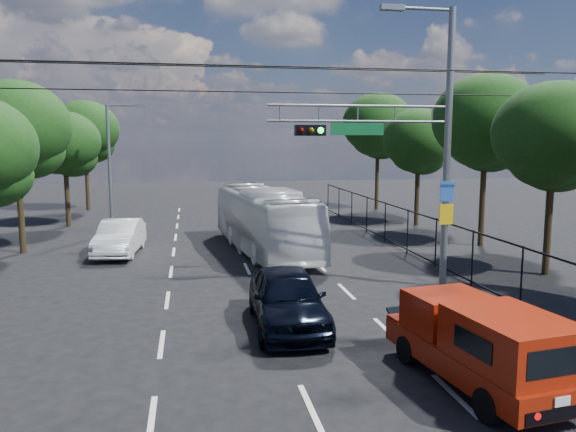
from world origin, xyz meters
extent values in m
plane|color=black|center=(0.00, 0.00, 0.00)|extent=(120.00, 120.00, 0.00)
cube|color=beige|center=(-3.00, 0.00, 0.01)|extent=(0.12, 2.00, 0.01)
cube|color=beige|center=(-3.00, 4.00, 0.01)|extent=(0.12, 2.00, 0.01)
cube|color=beige|center=(-3.00, 8.00, 0.01)|extent=(0.12, 2.00, 0.01)
cube|color=beige|center=(-3.00, 12.00, 0.01)|extent=(0.12, 2.00, 0.01)
cube|color=beige|center=(-3.00, 16.00, 0.01)|extent=(0.12, 2.00, 0.01)
cube|color=beige|center=(-3.00, 20.00, 0.01)|extent=(0.12, 2.00, 0.01)
cube|color=beige|center=(-3.00, 24.00, 0.01)|extent=(0.12, 2.00, 0.01)
cube|color=beige|center=(-3.00, 28.00, 0.01)|extent=(0.12, 2.00, 0.01)
cube|color=beige|center=(-3.00, 32.00, 0.01)|extent=(0.12, 2.00, 0.01)
cube|color=beige|center=(0.00, 0.00, 0.01)|extent=(0.12, 2.00, 0.01)
cube|color=beige|center=(0.00, 4.00, 0.01)|extent=(0.12, 2.00, 0.01)
cube|color=beige|center=(0.00, 8.00, 0.01)|extent=(0.12, 2.00, 0.01)
cube|color=beige|center=(0.00, 12.00, 0.01)|extent=(0.12, 2.00, 0.01)
cube|color=beige|center=(0.00, 16.00, 0.01)|extent=(0.12, 2.00, 0.01)
cube|color=beige|center=(0.00, 20.00, 0.01)|extent=(0.12, 2.00, 0.01)
cube|color=beige|center=(0.00, 24.00, 0.01)|extent=(0.12, 2.00, 0.01)
cube|color=beige|center=(0.00, 28.00, 0.01)|extent=(0.12, 2.00, 0.01)
cube|color=beige|center=(0.00, 32.00, 0.01)|extent=(0.12, 2.00, 0.01)
cube|color=beige|center=(3.00, 0.00, 0.01)|extent=(0.12, 2.00, 0.01)
cube|color=beige|center=(3.00, 4.00, 0.01)|extent=(0.12, 2.00, 0.01)
cube|color=beige|center=(3.00, 8.00, 0.01)|extent=(0.12, 2.00, 0.01)
cube|color=beige|center=(3.00, 12.00, 0.01)|extent=(0.12, 2.00, 0.01)
cube|color=beige|center=(3.00, 16.00, 0.01)|extent=(0.12, 2.00, 0.01)
cube|color=beige|center=(3.00, 20.00, 0.01)|extent=(0.12, 2.00, 0.01)
cube|color=beige|center=(3.00, 24.00, 0.01)|extent=(0.12, 2.00, 0.01)
cube|color=beige|center=(3.00, 28.00, 0.01)|extent=(0.12, 2.00, 0.01)
cube|color=beige|center=(3.00, 32.00, 0.01)|extent=(0.12, 2.00, 0.01)
cylinder|color=slate|center=(6.50, 8.00, 4.75)|extent=(0.24, 0.24, 9.50)
cylinder|color=slate|center=(5.50, 8.00, 9.40)|extent=(2.00, 0.10, 0.10)
cube|color=slate|center=(4.40, 8.00, 9.40)|extent=(0.80, 0.25, 0.18)
cylinder|color=slate|center=(3.40, 8.00, 6.25)|extent=(6.20, 0.08, 0.08)
cylinder|color=slate|center=(3.40, 8.00, 5.75)|extent=(6.20, 0.08, 0.08)
cube|color=black|center=(1.70, 8.00, 5.45)|extent=(1.00, 0.28, 0.35)
sphere|color=#3F0505|center=(1.38, 7.85, 5.45)|extent=(0.20, 0.20, 0.20)
sphere|color=#4C3805|center=(1.70, 7.85, 5.45)|extent=(0.20, 0.20, 0.20)
sphere|color=#0CE533|center=(2.02, 7.85, 5.45)|extent=(0.20, 0.20, 0.20)
cube|color=#0C592A|center=(3.30, 8.00, 5.50)|extent=(1.80, 0.05, 0.40)
cube|color=blue|center=(6.48, 7.86, 3.40)|extent=(0.50, 0.04, 0.70)
cube|color=yellow|center=(6.48, 7.86, 2.60)|extent=(0.50, 0.04, 0.70)
cylinder|color=slate|center=(5.90, 8.00, 6.00)|extent=(0.05, 0.05, 0.50)
cylinder|color=slate|center=(4.60, 8.00, 6.00)|extent=(0.05, 0.05, 0.50)
cylinder|color=slate|center=(3.30, 8.00, 6.00)|extent=(0.05, 0.05, 0.50)
cylinder|color=slate|center=(2.00, 8.00, 6.00)|extent=(0.05, 0.05, 0.50)
cylinder|color=slate|center=(0.70, 8.00, 6.00)|extent=(0.05, 0.05, 0.50)
cylinder|color=slate|center=(-6.50, 22.00, 3.50)|extent=(0.18, 0.18, 7.00)
cylinder|color=slate|center=(-5.70, 22.00, 7.00)|extent=(1.60, 0.09, 0.09)
cube|color=slate|center=(-4.80, 22.00, 7.00)|extent=(0.60, 0.22, 0.15)
cylinder|color=black|center=(0.00, 6.00, 7.20)|extent=(22.00, 0.04, 0.04)
cylinder|color=black|center=(0.00, 9.50, 7.60)|extent=(22.00, 0.04, 0.04)
cylinder|color=black|center=(0.00, 11.00, 6.90)|extent=(22.00, 0.04, 0.04)
cube|color=black|center=(7.60, 12.00, 1.95)|extent=(0.04, 34.00, 0.06)
cube|color=black|center=(7.60, 12.00, 0.15)|extent=(0.04, 34.00, 0.06)
cylinder|color=black|center=(7.60, 5.00, 1.00)|extent=(0.06, 0.06, 2.00)
cylinder|color=black|center=(7.60, 8.00, 1.00)|extent=(0.06, 0.06, 2.00)
cylinder|color=black|center=(7.60, 11.00, 1.00)|extent=(0.06, 0.06, 2.00)
cylinder|color=black|center=(7.60, 14.00, 1.00)|extent=(0.06, 0.06, 2.00)
cylinder|color=black|center=(7.60, 17.00, 1.00)|extent=(0.06, 0.06, 2.00)
cylinder|color=black|center=(7.60, 20.00, 1.00)|extent=(0.06, 0.06, 2.00)
cylinder|color=black|center=(7.60, 23.00, 1.00)|extent=(0.06, 0.06, 2.00)
cylinder|color=black|center=(7.60, 26.00, 1.00)|extent=(0.06, 0.06, 2.00)
cylinder|color=black|center=(7.60, 29.00, 1.00)|extent=(0.06, 0.06, 2.00)
cylinder|color=black|center=(11.20, 9.00, 2.10)|extent=(0.28, 0.28, 4.20)
ellipsoid|color=black|center=(11.20, 9.00, 5.40)|extent=(4.50, 4.50, 3.83)
ellipsoid|color=black|center=(11.60, 9.30, 4.35)|extent=(3.00, 3.00, 2.40)
ellipsoid|color=black|center=(10.85, 8.80, 4.50)|extent=(2.85, 2.85, 2.28)
cylinder|color=black|center=(11.80, 15.00, 2.38)|extent=(0.28, 0.28, 4.76)
ellipsoid|color=black|center=(11.80, 15.00, 6.12)|extent=(5.10, 5.10, 4.33)
ellipsoid|color=black|center=(12.20, 15.30, 4.93)|extent=(3.40, 3.40, 2.72)
ellipsoid|color=black|center=(11.45, 14.80, 5.10)|extent=(3.23, 3.23, 2.58)
cylinder|color=black|center=(11.40, 22.00, 2.02)|extent=(0.28, 0.28, 4.03)
ellipsoid|color=black|center=(11.40, 22.00, 5.18)|extent=(4.32, 4.32, 3.67)
ellipsoid|color=black|center=(11.80, 22.30, 4.18)|extent=(2.88, 2.88, 2.30)
ellipsoid|color=black|center=(11.05, 21.80, 4.32)|extent=(2.74, 2.74, 2.19)
cylinder|color=black|center=(11.60, 30.00, 2.46)|extent=(0.28, 0.28, 4.93)
ellipsoid|color=black|center=(11.60, 30.00, 6.34)|extent=(5.28, 5.28, 4.49)
ellipsoid|color=black|center=(12.00, 30.30, 5.10)|extent=(3.52, 3.52, 2.82)
ellipsoid|color=black|center=(11.25, 29.80, 5.28)|extent=(3.34, 3.34, 2.68)
cylinder|color=black|center=(-9.80, 17.00, 2.24)|extent=(0.28, 0.28, 4.48)
ellipsoid|color=black|center=(-9.80, 17.00, 5.76)|extent=(4.80, 4.80, 4.08)
ellipsoid|color=black|center=(-9.40, 17.30, 4.64)|extent=(3.20, 3.20, 2.56)
ellipsoid|color=black|center=(-10.15, 16.80, 4.80)|extent=(3.04, 3.04, 2.43)
cylinder|color=black|center=(-9.40, 25.00, 1.96)|extent=(0.28, 0.28, 3.92)
ellipsoid|color=black|center=(-9.40, 25.00, 5.04)|extent=(4.20, 4.20, 3.57)
ellipsoid|color=black|center=(-9.00, 25.30, 4.06)|extent=(2.80, 2.80, 2.24)
ellipsoid|color=black|center=(-9.75, 24.80, 4.20)|extent=(2.66, 2.66, 2.13)
cylinder|color=black|center=(-9.60, 33.00, 2.30)|extent=(0.28, 0.28, 4.59)
ellipsoid|color=black|center=(-9.60, 33.00, 5.90)|extent=(4.92, 4.92, 4.18)
ellipsoid|color=black|center=(-9.20, 33.30, 4.76)|extent=(3.28, 3.28, 2.62)
ellipsoid|color=black|center=(-9.95, 32.80, 4.92)|extent=(3.12, 3.12, 2.49)
cylinder|color=black|center=(2.68, 1.74, 0.33)|extent=(0.33, 0.68, 0.65)
cylinder|color=black|center=(4.25, 1.97, 0.33)|extent=(0.33, 0.68, 0.65)
cylinder|color=black|center=(3.09, -1.12, 0.33)|extent=(0.33, 0.68, 0.65)
cylinder|color=black|center=(4.66, -0.89, 0.33)|extent=(0.33, 0.68, 0.65)
cube|color=maroon|center=(3.67, 0.43, 0.58)|extent=(2.41, 4.86, 0.52)
cube|color=maroon|center=(3.37, 2.50, 0.65)|extent=(1.78, 0.75, 0.51)
cube|color=black|center=(3.33, 2.75, 0.89)|extent=(1.62, 0.60, 0.29)
cube|color=maroon|center=(3.52, 1.49, 1.26)|extent=(1.87, 1.67, 0.89)
cube|color=black|center=(3.62, 0.79, 1.30)|extent=(1.44, 0.25, 0.51)
cube|color=maroon|center=(3.81, -0.59, 1.32)|extent=(2.05, 2.60, 0.98)
cube|color=black|center=(4.68, -0.46, 1.35)|extent=(0.20, 1.11, 0.42)
cube|color=black|center=(2.95, -0.71, 1.35)|extent=(0.20, 1.11, 0.42)
cube|color=black|center=(3.98, -1.75, 1.35)|extent=(1.34, 0.24, 0.51)
cube|color=black|center=(4.00, -1.86, 0.47)|extent=(1.49, 0.29, 0.24)
cube|color=silver|center=(4.00, -1.90, 0.70)|extent=(0.33, 0.07, 0.17)
imported|color=black|center=(0.38, 4.76, 0.81)|extent=(2.05, 4.83, 1.63)
imported|color=silver|center=(1.17, 15.48, 1.48)|extent=(3.78, 10.83, 2.95)
imported|color=white|center=(-5.37, 15.92, 0.77)|extent=(2.01, 4.81, 1.55)
camera|label=1|loc=(-2.21, -10.03, 5.14)|focal=35.00mm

